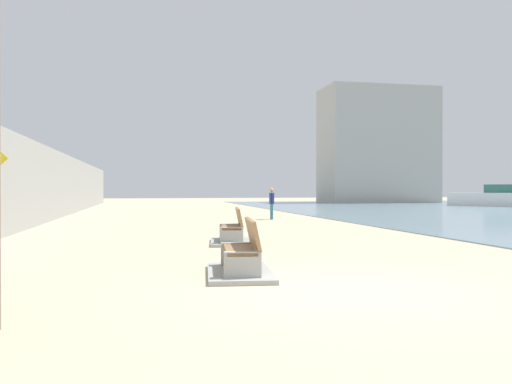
{
  "coord_description": "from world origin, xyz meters",
  "views": [
    {
      "loc": [
        -2.88,
        -7.42,
        1.51
      ],
      "look_at": [
        2.14,
        16.31,
        1.36
      ],
      "focal_mm": 37.03,
      "sensor_mm": 36.0,
      "label": 1
    }
  ],
  "objects_px": {
    "bench_far": "(232,235)",
    "person_walking": "(272,201)",
    "boat_outer": "(494,198)",
    "bench_near": "(241,262)"
  },
  "relations": [
    {
      "from": "bench_far",
      "to": "person_walking",
      "type": "relative_size",
      "value": 1.44
    },
    {
      "from": "bench_far",
      "to": "boat_outer",
      "type": "relative_size",
      "value": 0.32
    },
    {
      "from": "bench_near",
      "to": "bench_far",
      "type": "height_order",
      "value": "same"
    },
    {
      "from": "bench_far",
      "to": "person_walking",
      "type": "bearing_deg",
      "value": 70.81
    },
    {
      "from": "boat_outer",
      "to": "bench_far",
      "type": "bearing_deg",
      "value": -136.78
    },
    {
      "from": "bench_near",
      "to": "boat_outer",
      "type": "xyz_separation_m",
      "value": [
        27.22,
        30.23,
        0.52
      ]
    },
    {
      "from": "boat_outer",
      "to": "person_walking",
      "type": "bearing_deg",
      "value": -148.19
    },
    {
      "from": "bench_near",
      "to": "bench_far",
      "type": "relative_size",
      "value": 0.99
    },
    {
      "from": "bench_near",
      "to": "person_walking",
      "type": "relative_size",
      "value": 1.43
    },
    {
      "from": "boat_outer",
      "to": "bench_near",
      "type": "bearing_deg",
      "value": -131.99
    }
  ]
}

